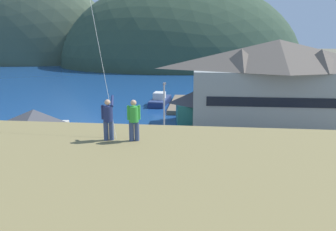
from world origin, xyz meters
TOP-DOWN VIEW (x-y plane):
  - ground_plane at (0.00, 0.00)m, footprint 600.00×600.00m
  - parking_lot_pad at (0.00, 5.00)m, footprint 40.00×20.00m
  - bay_water at (0.00, 60.00)m, footprint 360.00×84.00m
  - far_hill_west_ridge at (-85.46, 119.41)m, footprint 106.15×45.89m
  - far_hill_east_peak at (-7.07, 108.93)m, footprint 91.56×65.20m
  - harbor_lodge at (12.03, 20.22)m, footprint 21.65×9.17m
  - storage_shed_near_lot at (-12.39, 6.22)m, footprint 6.13×5.69m
  - storage_shed_waterside at (2.04, 21.62)m, footprint 5.99×5.92m
  - wharf_dock at (-0.65, 32.22)m, footprint 3.20×13.75m
  - moored_boat_wharfside at (-4.28, 33.30)m, footprint 3.14×8.06m
  - moored_boat_outer_mooring at (3.06, 29.54)m, footprint 3.51×8.55m
  - parked_car_front_row_red at (11.36, 5.99)m, footprint 4.31×2.27m
  - parked_car_mid_row_far at (-6.59, 7.38)m, footprint 4.31×2.28m
  - parked_car_mid_row_center at (0.93, 6.62)m, footprint 4.25×2.15m
  - parked_car_lone_by_shed at (8.02, 0.62)m, footprint 4.33×2.32m
  - parked_car_back_row_right at (-3.37, -0.08)m, footprint 4.35×2.37m
  - parked_car_back_row_left at (1.48, 1.19)m, footprint 4.24×2.13m
  - parking_light_pole at (-0.82, 10.56)m, footprint 0.24×0.78m
  - person_kite_flyer at (-0.80, -8.99)m, footprint 0.52×0.70m
  - person_companion at (0.28, -8.97)m, footprint 0.54×0.40m

SIDE VIEW (x-z plane):
  - ground_plane at x=0.00m, z-range 0.00..0.00m
  - far_hill_west_ridge at x=-85.46m, z-range -41.20..41.20m
  - far_hill_east_peak at x=-7.07m, z-range -32.18..32.18m
  - bay_water at x=0.00m, z-range 0.00..0.03m
  - parking_lot_pad at x=0.00m, z-range 0.00..0.10m
  - wharf_dock at x=-0.65m, z-range 0.00..0.70m
  - moored_boat_wharfside at x=-4.28m, z-range -0.36..1.80m
  - moored_boat_outer_mooring at x=3.06m, z-range -0.36..1.80m
  - parked_car_front_row_red at x=11.36m, z-range 0.15..1.97m
  - parked_car_mid_row_far at x=-6.59m, z-range 0.15..1.97m
  - parked_car_mid_row_center at x=0.93m, z-range 0.15..1.97m
  - parked_car_lone_by_shed at x=8.02m, z-range 0.15..1.97m
  - parked_car_back_row_right at x=-3.37m, z-range 0.15..1.97m
  - parked_car_back_row_left at x=1.48m, z-range 0.15..1.97m
  - storage_shed_waterside at x=2.04m, z-range 0.09..4.45m
  - storage_shed_near_lot at x=-12.39m, z-range 0.09..4.94m
  - parking_light_pole at x=-0.82m, z-range 0.63..7.37m
  - harbor_lodge at x=12.03m, z-range 0.34..11.33m
  - person_companion at x=0.28m, z-range 7.20..8.94m
  - person_kite_flyer at x=-0.80m, z-range 7.16..9.01m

